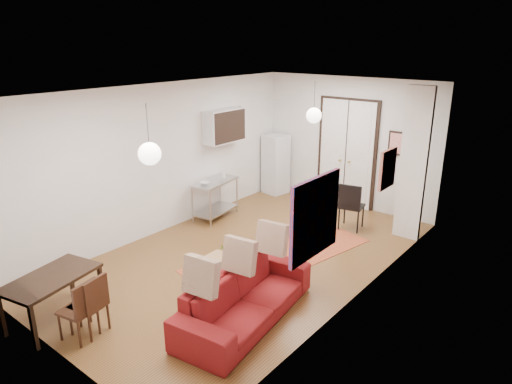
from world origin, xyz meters
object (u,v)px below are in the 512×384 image
Objects in this scene: sofa at (246,297)px; dining_chair_near at (93,297)px; dining_table at (51,282)px; dining_chair_far at (83,302)px; kitchen_counter at (215,194)px; black_side_chair at (354,201)px; coffee_table at (228,265)px; fridge at (276,164)px.

sofa is 2.76× the size of dining_chair_near.
dining_table is 0.62m from dining_chair_far.
kitchen_counter is at bearing 102.80° from dining_table.
black_side_chair reaches higher than dining_table.
dining_chair_near is at bearing 127.59° from sofa.
kitchen_counter is 4.34m from dining_chair_far.
coffee_table is 0.62× the size of fridge.
coffee_table is 2.05m from dining_chair_near.
black_side_chair is at bearing -9.12° from fridge.
dining_chair_near is 0.15m from dining_chair_far.
dining_chair_near is (-0.60, -1.96, 0.14)m from coffee_table.
dining_chair_near is at bearing 67.69° from black_side_chair.
dining_table is (-1.20, -2.18, 0.26)m from coffee_table.
dining_chair_far reaches higher than coffee_table.
dining_table is 0.65m from dining_chair_near.
dining_chair_near is 5.38m from black_side_chair.
dining_table is (0.94, -6.30, -0.13)m from fridge.
dining_chair_near reaches higher than kitchen_counter.
fridge is at bearing -178.22° from dining_chair_far.
kitchen_counter is (-2.94, 2.48, 0.18)m from sofa.
kitchen_counter is at bearing -171.34° from dining_chair_far.
dining_chair_far is at bearing 7.65° from dining_table.
fridge is 6.41m from dining_chair_far.
fridge reaches higher than kitchen_counter.
kitchen_counter is 4.20m from dining_chair_near.
coffee_table is 3.36m from black_side_chair.
coffee_table is at bearing 61.22° from dining_table.
black_side_chair is (1.02, 5.43, 0.09)m from dining_chair_far.
dining_table is at bearing 121.62° from sofa.
fridge is (-0.00, 2.16, 0.21)m from kitchen_counter.
fridge is at bearing 98.49° from dining_table.
fridge is 1.74× the size of dining_chair_far.
sofa reaches higher than coffee_table.
dining_chair_far is at bearing -68.09° from fridge.
black_side_chair is at bearing 156.96° from dining_chair_near.
black_side_chair reaches higher than dining_chair_near.
kitchen_counter reaches higher than coffee_table.
dining_chair_near and dining_chair_far have the same top height.
dining_chair_far reaches higher than dining_table.
fridge reaches higher than black_side_chair.
dining_table is 1.60× the size of dining_chair_far.
dining_table is at bearing -85.20° from kitchen_counter.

